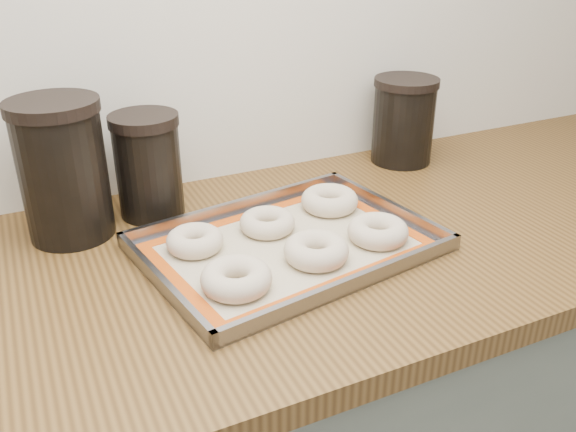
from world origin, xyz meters
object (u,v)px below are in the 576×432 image
canister_mid (148,165)px  baking_tray (288,245)px  bagel_front_right (378,231)px  bagel_back_right (330,200)px  bagel_back_mid (267,223)px  bagel_front_left (236,278)px  canister_right (404,120)px  bagel_back_left (195,241)px  bagel_front_mid (316,250)px  canister_left (63,170)px

canister_mid → baking_tray: bearing=-53.6°
bagel_front_right → bagel_back_right: same height
bagel_back_mid → canister_mid: size_ratio=0.51×
bagel_front_left → bagel_back_right: (0.25, 0.18, -0.00)m
bagel_front_right → canister_right: 0.40m
bagel_back_left → bagel_back_right: bearing=8.6°
bagel_back_mid → bagel_back_right: 0.14m
bagel_front_mid → canister_left: size_ratio=0.44×
canister_left → bagel_back_right: bearing=-14.2°
bagel_front_left → canister_mid: 0.32m
bagel_back_mid → bagel_front_right: bearing=-35.8°
baking_tray → canister_right: 0.48m
canister_left → canister_mid: bearing=8.8°
baking_tray → bagel_front_left: 0.15m
bagel_front_right → bagel_back_mid: (-0.15, 0.11, -0.00)m
baking_tray → canister_right: size_ratio=2.73×
baking_tray → canister_mid: 0.30m
baking_tray → bagel_front_mid: (0.02, -0.06, 0.02)m
bagel_front_right → bagel_back_right: bearing=96.0°
bagel_front_right → canister_mid: 0.42m
canister_mid → bagel_front_mid: bearing=-57.0°
bagel_front_mid → bagel_back_right: same height
baking_tray → canister_mid: bearing=126.4°
bagel_front_left → bagel_back_left: 0.14m
bagel_back_left → bagel_front_mid: bearing=-35.2°
bagel_front_mid → bagel_back_mid: bearing=103.2°
bagel_front_mid → canister_left: canister_left is taller
bagel_back_left → canister_mid: 0.19m
bagel_front_right → bagel_back_left: 0.30m
bagel_front_left → canister_left: (-0.19, 0.29, 0.10)m
bagel_front_left → canister_right: bearing=32.9°
canister_left → canister_right: (0.71, 0.05, -0.03)m
bagel_back_mid → bagel_front_left: bearing=-127.5°
bagel_front_right → bagel_back_left: bagel_front_right is taller
bagel_back_left → bagel_back_right: size_ratio=0.88×
bagel_back_mid → canister_mid: canister_mid is taller
baking_tray → bagel_front_left: bearing=-145.6°
baking_tray → canister_mid: (-0.17, 0.23, 0.09)m
bagel_front_mid → canister_mid: (-0.19, 0.29, 0.07)m
bagel_front_left → canister_mid: size_ratio=0.56×
canister_left → baking_tray: bearing=-33.3°
canister_left → canister_mid: canister_left is taller
baking_tray → bagel_back_right: (0.13, 0.09, 0.02)m
bagel_back_right → bagel_back_mid: bearing=-167.8°
baking_tray → bagel_back_left: bearing=159.6°
bagel_front_left → bagel_front_right: 0.27m
bagel_front_left → bagel_front_mid: (0.14, 0.02, 0.00)m
bagel_back_mid → canister_left: size_ratio=0.40×
baking_tray → canister_left: size_ratio=2.14×
bagel_back_mid → bagel_back_right: (0.14, 0.03, 0.00)m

